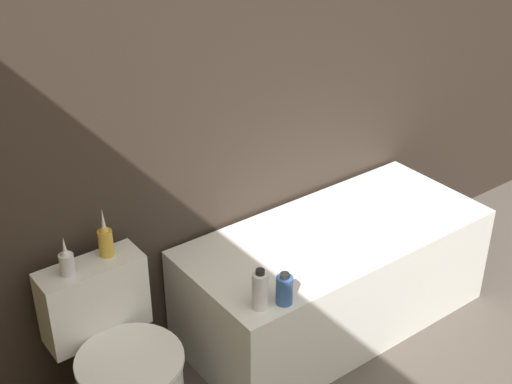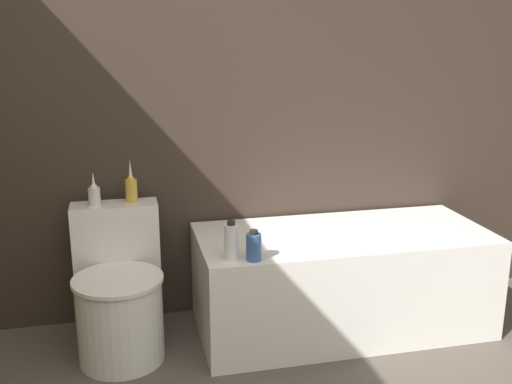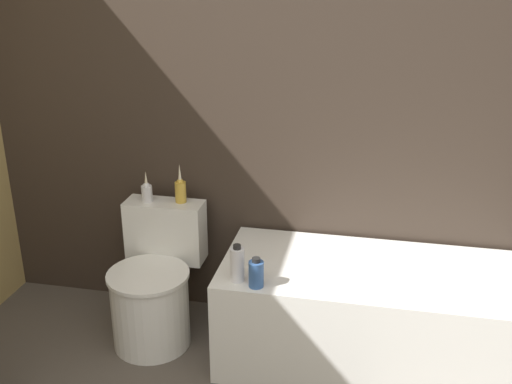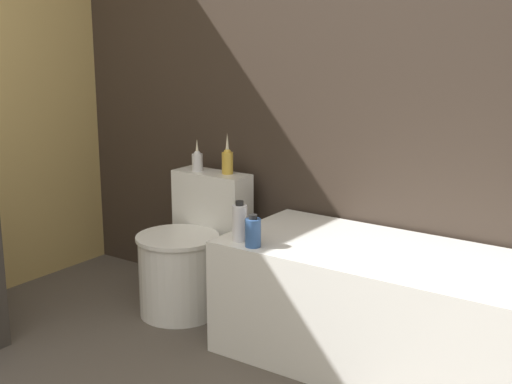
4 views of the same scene
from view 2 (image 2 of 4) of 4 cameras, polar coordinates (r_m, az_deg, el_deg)
wall_back_tiled at (r=3.22m, az=-6.49°, el=10.37°), size 6.40×0.06×2.60m
bathtub at (r=3.27m, az=8.16°, el=-8.21°), size 1.53×0.69×0.54m
toilet at (r=3.06m, az=-12.92°, el=-9.67°), size 0.44×0.59×0.71m
vase_gold at (r=3.10m, az=-15.15°, el=-0.17°), size 0.06×0.06×0.17m
vase_silver at (r=3.12m, az=-11.80°, el=0.43°), size 0.06×0.06×0.22m
shampoo_bottle_tall at (r=2.75m, az=-2.36°, el=-4.75°), size 0.07×0.07×0.19m
shampoo_bottle_short at (r=2.75m, az=-0.22°, el=-5.22°), size 0.07×0.07×0.15m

